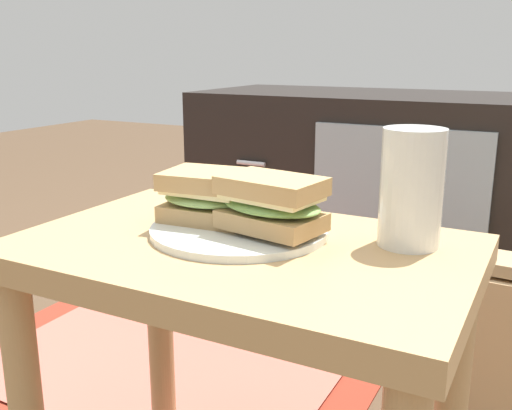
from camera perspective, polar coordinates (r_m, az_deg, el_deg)
side_table at (r=0.76m, az=-1.35°, el=-10.11°), size 0.56×0.36×0.46m
tv_cabinet at (r=1.66m, az=11.36°, el=0.57°), size 0.96×0.46×0.58m
area_rug at (r=1.39m, az=-8.95°, el=-14.89°), size 0.93×0.68×0.01m
plate at (r=0.76m, az=-1.63°, el=-2.41°), size 0.23×0.23×0.01m
sandwich_front at (r=0.78m, az=-4.56°, el=0.91°), size 0.13×0.11×0.07m
sandwich_back at (r=0.72m, az=1.52°, el=0.16°), size 0.15×0.11×0.07m
beer_glass at (r=0.72m, az=14.86°, el=1.44°), size 0.07×0.07×0.14m
paper_bag at (r=1.14m, az=22.20°, el=-13.27°), size 0.22×0.16×0.36m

